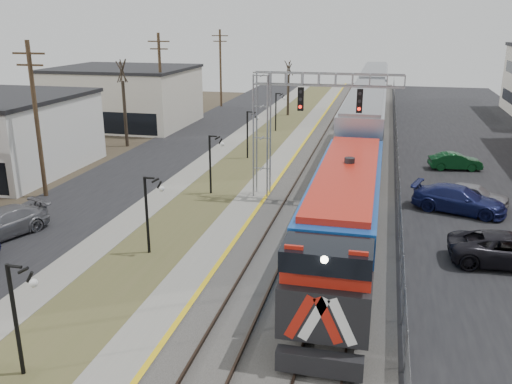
% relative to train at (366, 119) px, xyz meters
% --- Properties ---
extents(street_west, '(7.00, 120.00, 0.04)m').
position_rel_train_xyz_m(street_west, '(-17.00, -7.78, -2.86)').
color(street_west, black).
rests_on(street_west, ground).
extents(sidewalk, '(2.00, 120.00, 0.08)m').
position_rel_train_xyz_m(sidewalk, '(-12.50, -7.78, -2.84)').
color(sidewalk, gray).
rests_on(sidewalk, ground).
extents(grass_median, '(4.00, 120.00, 0.06)m').
position_rel_train_xyz_m(grass_median, '(-9.50, -7.78, -2.85)').
color(grass_median, '#4F502B').
rests_on(grass_median, ground).
extents(platform, '(2.00, 120.00, 0.24)m').
position_rel_train_xyz_m(platform, '(-6.50, -7.78, -2.76)').
color(platform, gray).
rests_on(platform, ground).
extents(ballast_bed, '(8.00, 120.00, 0.20)m').
position_rel_train_xyz_m(ballast_bed, '(-1.50, -7.78, -2.78)').
color(ballast_bed, '#595651').
rests_on(ballast_bed, ground).
extents(parking_lot, '(16.00, 120.00, 0.04)m').
position_rel_train_xyz_m(parking_lot, '(10.50, -7.78, -2.86)').
color(parking_lot, black).
rests_on(parking_lot, ground).
extents(platform_edge, '(0.24, 120.00, 0.01)m').
position_rel_train_xyz_m(platform_edge, '(-5.62, -7.78, -2.64)').
color(platform_edge, gold).
rests_on(platform_edge, platform).
extents(track_near, '(1.58, 120.00, 0.15)m').
position_rel_train_xyz_m(track_near, '(-3.50, -7.78, -2.61)').
color(track_near, '#2D2119').
rests_on(track_near, ballast_bed).
extents(track_far, '(1.58, 120.00, 0.15)m').
position_rel_train_xyz_m(track_far, '(-0.00, -7.78, -2.61)').
color(track_far, '#2D2119').
rests_on(track_far, ballast_bed).
extents(train, '(3.00, 63.05, 5.33)m').
position_rel_train_xyz_m(train, '(0.00, 0.00, 0.00)').
color(train, '#124499').
rests_on(train, ground).
extents(signal_gantry, '(9.00, 1.07, 8.15)m').
position_rel_train_xyz_m(signal_gantry, '(-4.28, -14.79, 2.70)').
color(signal_gantry, gray).
rests_on(signal_gantry, ground).
extents(lampposts, '(0.14, 62.14, 4.00)m').
position_rel_train_xyz_m(lampposts, '(-9.50, -24.50, -0.88)').
color(lampposts, black).
rests_on(lampposts, ground).
extents(utility_poles, '(0.28, 80.28, 10.00)m').
position_rel_train_xyz_m(utility_poles, '(-20.00, -17.78, 2.12)').
color(utility_poles, '#4C3823').
rests_on(utility_poles, ground).
extents(fence, '(0.04, 120.00, 1.60)m').
position_rel_train_xyz_m(fence, '(2.70, -7.78, -2.08)').
color(fence, gray).
rests_on(fence, ground).
extents(bare_trees, '(12.30, 42.30, 5.95)m').
position_rel_train_xyz_m(bare_trees, '(-18.16, -3.87, -0.18)').
color(bare_trees, '#382D23').
rests_on(bare_trees, ground).
extents(car_lot_c, '(5.59, 2.67, 1.54)m').
position_rel_train_xyz_m(car_lot_c, '(7.67, -22.13, -2.11)').
color(car_lot_c, black).
rests_on(car_lot_c, ground).
extents(car_lot_d, '(5.88, 3.72, 1.59)m').
position_rel_train_xyz_m(car_lot_d, '(6.21, -14.81, -2.09)').
color(car_lot_d, navy).
rests_on(car_lot_d, ground).
extents(car_lot_e, '(4.56, 2.73, 1.45)m').
position_rel_train_xyz_m(car_lot_e, '(7.19, -13.50, -2.16)').
color(car_lot_e, gray).
rests_on(car_lot_e, ground).
extents(car_lot_f, '(4.11, 1.92, 1.30)m').
position_rel_train_xyz_m(car_lot_f, '(7.09, -4.56, -2.23)').
color(car_lot_f, '#0C3F1B').
rests_on(car_lot_f, ground).
extents(car_street_b, '(3.86, 5.60, 1.51)m').
position_rel_train_xyz_m(car_street_b, '(-18.04, -24.70, -2.13)').
color(car_street_b, slate).
rests_on(car_street_b, ground).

